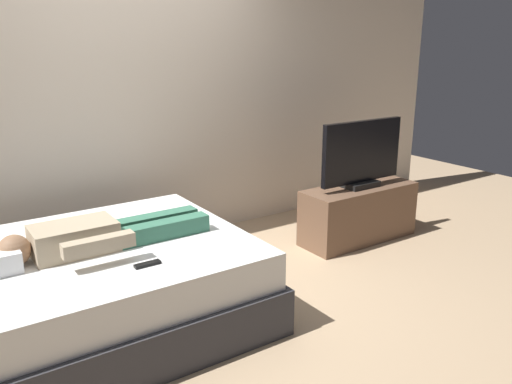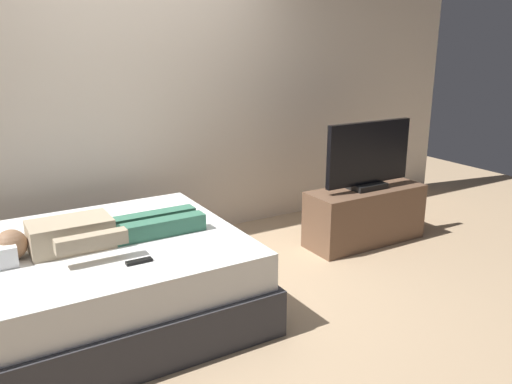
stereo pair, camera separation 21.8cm
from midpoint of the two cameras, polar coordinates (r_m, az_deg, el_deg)
name	(u,v)px [view 1 (the left image)]	position (r m, az deg, el deg)	size (l,w,h in m)	color
ground_plane	(214,307)	(3.68, -6.31, -12.35)	(10.00, 10.00, 0.00)	tan
back_wall	(170,83)	(4.68, -10.72, 11.66)	(6.40, 0.10, 2.80)	beige
bed	(95,288)	(3.50, -18.93, -9.93)	(1.94, 1.57, 0.54)	#333338
person	(97,236)	(3.33, -18.82, -4.59)	(1.26, 0.46, 0.18)	tan
remote	(147,264)	(3.04, -13.81, -7.69)	(0.15, 0.04, 0.02)	black
tv_stand	(358,213)	(4.78, 9.84, -2.32)	(1.10, 0.40, 0.50)	brown
tv	(362,155)	(4.64, 10.16, 3.95)	(0.88, 0.20, 0.59)	black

